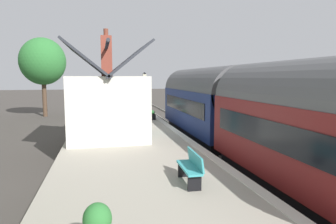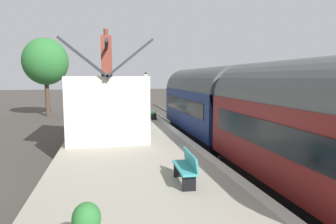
{
  "view_description": "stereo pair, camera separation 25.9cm",
  "coord_description": "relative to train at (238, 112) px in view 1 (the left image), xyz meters",
  "views": [
    {
      "loc": [
        -15.97,
        5.14,
        3.76
      ],
      "look_at": [
        -0.02,
        1.5,
        1.83
      ],
      "focal_mm": 31.55,
      "sensor_mm": 36.0,
      "label": 1
    },
    {
      "loc": [
        -16.02,
        4.89,
        3.76
      ],
      "look_at": [
        -0.02,
        1.5,
        1.83
      ],
      "focal_mm": 31.55,
      "sensor_mm": 36.0,
      "label": 2
    }
  ],
  "objects": [
    {
      "name": "lamp_post_platform",
      "position": [
        9.28,
        2.89,
        0.96
      ],
      "size": [
        0.32,
        0.5,
        3.31
      ],
      "color": "black",
      "rests_on": "platform"
    },
    {
      "name": "planter_edge_near",
      "position": [
        12.91,
        6.06,
        -0.96
      ],
      "size": [
        0.44,
        0.44,
        0.77
      ],
      "color": "gray",
      "rests_on": "platform"
    },
    {
      "name": "train",
      "position": [
        0.0,
        0.0,
        0.0
      ],
      "size": [
        18.82,
        2.73,
        4.32
      ],
      "color": "black",
      "rests_on": "ground"
    },
    {
      "name": "station_building",
      "position": [
        2.91,
        5.69,
        0.24
      ],
      "size": [
        5.82,
        3.81,
        5.42
      ],
      "color": "silver",
      "rests_on": "platform"
    },
    {
      "name": "rail_far",
      "position": [
        3.8,
        0.72,
        -2.15
      ],
      "size": [
        52.0,
        0.08,
        0.14
      ],
      "primitive_type": "cube",
      "color": "gray",
      "rests_on": "ground"
    },
    {
      "name": "rail_near",
      "position": [
        3.8,
        -0.72,
        -2.15
      ],
      "size": [
        52.0,
        0.08,
        0.14
      ],
      "primitive_type": "cube",
      "color": "gray",
      "rests_on": "ground"
    },
    {
      "name": "tree_far_left",
      "position": [
        18.05,
        11.32,
        3.02
      ],
      "size": [
        4.32,
        4.23,
        7.48
      ],
      "color": "#4C3828",
      "rests_on": "ground"
    },
    {
      "name": "platform",
      "position": [
        3.8,
        4.79,
        -1.8
      ],
      "size": [
        32.0,
        5.79,
        0.83
      ],
      "primitive_type": "cube",
      "color": "#A39B8C",
      "rests_on": "ground"
    },
    {
      "name": "bench_near_building",
      "position": [
        -4.6,
        3.65,
        -0.91
      ],
      "size": [
        1.41,
        0.48,
        0.88
      ],
      "color": "teal",
      "rests_on": "platform"
    },
    {
      "name": "planter_bench_left",
      "position": [
        10.82,
        6.51,
        -1.07
      ],
      "size": [
        0.39,
        0.39,
        0.64
      ],
      "color": "#9E5138",
      "rests_on": "platform"
    },
    {
      "name": "platform_edge_coping",
      "position": [
        3.8,
        2.08,
        -1.38
      ],
      "size": [
        32.0,
        0.36,
        0.02
      ],
      "primitive_type": "cube",
      "color": "beige",
      "rests_on": "platform"
    },
    {
      "name": "planter_edge_far",
      "position": [
        8.06,
        2.53,
        -1.08
      ],
      "size": [
        0.72,
        0.32,
        0.63
      ],
      "color": "black",
      "rests_on": "platform"
    },
    {
      "name": "bench_platform_end",
      "position": [
        14.18,
        3.79,
        -0.91
      ],
      "size": [
        1.42,
        0.49,
        0.88
      ],
      "color": "teal",
      "rests_on": "platform"
    },
    {
      "name": "ground_plane",
      "position": [
        3.8,
        0.9,
        -2.22
      ],
      "size": [
        160.0,
        160.0,
        0.0
      ],
      "primitive_type": "plane",
      "color": "#423D38"
    }
  ]
}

